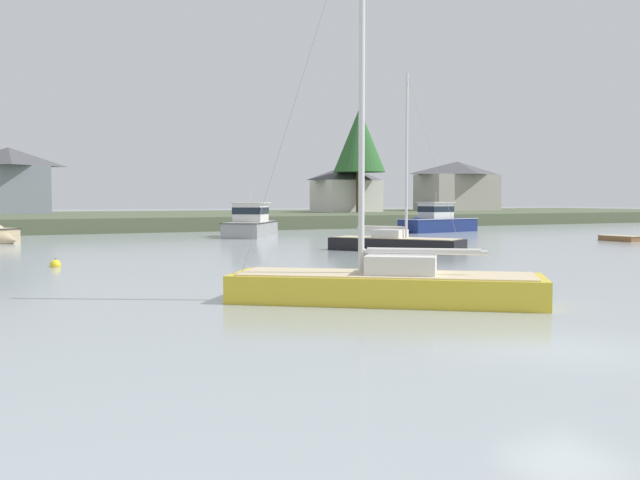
{
  "coord_description": "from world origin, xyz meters",
  "views": [
    {
      "loc": [
        -11.76,
        -11.43,
        3.22
      ],
      "look_at": [
        6.02,
        23.35,
        1.02
      ],
      "focal_mm": 41.12,
      "sensor_mm": 36.0,
      "label": 1
    }
  ],
  "objects": [
    {
      "name": "cottage_eastern",
      "position": [
        58.95,
        80.12,
        5.33
      ],
      "size": [
        12.77,
        7.27,
        7.58
      ],
      "color": "#9E998E",
      "rests_on": "far_shore_bank"
    },
    {
      "name": "dinghy_wood",
      "position": [
        34.09,
        27.89,
        0.15
      ],
      "size": [
        1.55,
        3.15,
        0.59
      ],
      "color": "brown",
      "rests_on": "ground"
    },
    {
      "name": "cottage_hillside",
      "position": [
        38.0,
        77.87,
        4.74
      ],
      "size": [
        8.78,
        7.06,
        6.43
      ],
      "color": "silver",
      "rests_on": "far_shore_bank"
    },
    {
      "name": "cottage_near_water",
      "position": [
        -4.89,
        84.6,
        5.55
      ],
      "size": [
        9.63,
        7.05,
        8.01
      ],
      "color": "gray",
      "rests_on": "far_shore_bank"
    },
    {
      "name": "ground_plane",
      "position": [
        0.0,
        0.0,
        0.0
      ],
      "size": [
        438.45,
        438.45,
        0.0
      ],
      "primitive_type": "plane",
      "color": "#939EA3"
    },
    {
      "name": "mooring_buoy_yellow",
      "position": [
        -7.21,
        25.05,
        0.09
      ],
      "size": [
        0.51,
        0.51,
        0.57
      ],
      "color": "yellow",
      "rests_on": "ground"
    },
    {
      "name": "cruiser_grey",
      "position": [
        11.84,
        47.44,
        0.68
      ],
      "size": [
        7.71,
        9.13,
        5.49
      ],
      "color": "gray",
      "rests_on": "ground"
    },
    {
      "name": "sailboat_black",
      "position": [
        12.93,
        26.57,
        0.24
      ],
      "size": [
        6.62,
        8.27,
        11.35
      ],
      "color": "black",
      "rests_on": "ground"
    },
    {
      "name": "cruiser_navy",
      "position": [
        30.16,
        46.65,
        0.64
      ],
      "size": [
        10.22,
        4.62,
        4.79
      ],
      "color": "navy",
      "rests_on": "ground"
    },
    {
      "name": "far_shore_bank",
      "position": [
        0.0,
        78.07,
        0.71
      ],
      "size": [
        197.3,
        41.19,
        1.42
      ],
      "primitive_type": "cube",
      "color": "#4C563D",
      "rests_on": "ground"
    },
    {
      "name": "sailboat_yellow",
      "position": [
        0.4,
        7.82,
        0.27
      ],
      "size": [
        9.37,
        8.16,
        13.45
      ],
      "color": "gold",
      "rests_on": "ground"
    },
    {
      "name": "shore_tree_inland_b",
      "position": [
        37.65,
        73.65,
        10.99
      ],
      "size": [
        6.97,
        6.97,
        13.91
      ],
      "color": "brown",
      "rests_on": "far_shore_bank"
    }
  ]
}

